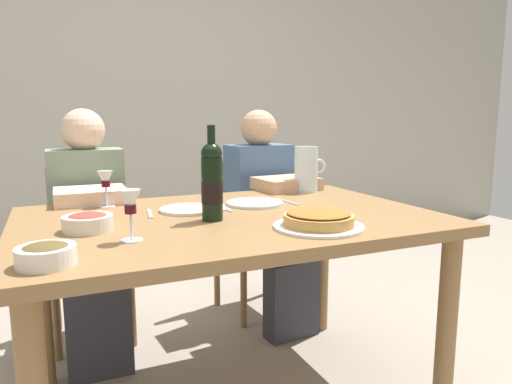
# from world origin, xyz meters

# --- Properties ---
(back_wall) EXTENTS (8.00, 0.10, 2.80)m
(back_wall) POSITION_xyz_m (0.00, 2.15, 1.40)
(back_wall) COLOR #B2ADA3
(back_wall) RESTS_ON ground
(dining_table) EXTENTS (1.50, 1.00, 0.76)m
(dining_table) POSITION_xyz_m (0.00, 0.00, 0.67)
(dining_table) COLOR olive
(dining_table) RESTS_ON ground
(wine_bottle) EXTENTS (0.08, 0.08, 0.33)m
(wine_bottle) POSITION_xyz_m (-0.09, -0.05, 0.90)
(wine_bottle) COLOR black
(wine_bottle) RESTS_ON dining_table
(water_pitcher) EXTENTS (0.17, 0.11, 0.22)m
(water_pitcher) POSITION_xyz_m (0.53, 0.37, 0.86)
(water_pitcher) COLOR silver
(water_pitcher) RESTS_ON dining_table
(baked_tart) EXTENTS (0.30, 0.30, 0.06)m
(baked_tart) POSITION_xyz_m (0.19, -0.30, 0.79)
(baked_tart) COLOR white
(baked_tart) RESTS_ON dining_table
(salad_bowl) EXTENTS (0.16, 0.16, 0.06)m
(salad_bowl) POSITION_xyz_m (-0.50, -0.04, 0.79)
(salad_bowl) COLOR silver
(salad_bowl) RESTS_ON dining_table
(olive_bowl) EXTENTS (0.14, 0.14, 0.06)m
(olive_bowl) POSITION_xyz_m (-0.62, -0.37, 0.79)
(olive_bowl) COLOR white
(olive_bowl) RESTS_ON dining_table
(wine_glass_left_diner) EXTENTS (0.06, 0.06, 0.15)m
(wine_glass_left_diner) POSITION_xyz_m (-0.39, -0.22, 0.87)
(wine_glass_left_diner) COLOR silver
(wine_glass_left_diner) RESTS_ON dining_table
(wine_glass_right_diner) EXTENTS (0.06, 0.06, 0.15)m
(wine_glass_right_diner) POSITION_xyz_m (-0.40, 0.35, 0.86)
(wine_glass_right_diner) COLOR silver
(wine_glass_right_diner) RESTS_ON dining_table
(dinner_plate_left_setting) EXTENTS (0.24, 0.24, 0.01)m
(dinner_plate_left_setting) POSITION_xyz_m (0.17, 0.16, 0.77)
(dinner_plate_left_setting) COLOR silver
(dinner_plate_left_setting) RESTS_ON dining_table
(dinner_plate_right_setting) EXTENTS (0.22, 0.22, 0.01)m
(dinner_plate_right_setting) POSITION_xyz_m (-0.12, 0.14, 0.77)
(dinner_plate_right_setting) COLOR silver
(dinner_plate_right_setting) RESTS_ON dining_table
(fork_left_setting) EXTENTS (0.03, 0.16, 0.00)m
(fork_left_setting) POSITION_xyz_m (0.02, 0.16, 0.76)
(fork_left_setting) COLOR silver
(fork_left_setting) RESTS_ON dining_table
(knife_left_setting) EXTENTS (0.02, 0.18, 0.00)m
(knife_left_setting) POSITION_xyz_m (0.32, 0.16, 0.76)
(knife_left_setting) COLOR silver
(knife_left_setting) RESTS_ON dining_table
(knife_right_setting) EXTENTS (0.03, 0.18, 0.00)m
(knife_right_setting) POSITION_xyz_m (0.03, 0.14, 0.76)
(knife_right_setting) COLOR silver
(knife_right_setting) RESTS_ON dining_table
(spoon_right_setting) EXTENTS (0.04, 0.16, 0.00)m
(spoon_right_setting) POSITION_xyz_m (-0.27, 0.14, 0.76)
(spoon_right_setting) COLOR silver
(spoon_right_setting) RESTS_ON dining_table
(chair_left) EXTENTS (0.40, 0.40, 0.87)m
(chair_left) POSITION_xyz_m (-0.45, 0.88, 0.50)
(chair_left) COLOR olive
(chair_left) RESTS_ON ground
(diner_left) EXTENTS (0.34, 0.50, 1.16)m
(diner_left) POSITION_xyz_m (-0.45, 0.65, 0.62)
(diner_left) COLOR gray
(diner_left) RESTS_ON ground
(chair_right) EXTENTS (0.44, 0.44, 0.87)m
(chair_right) POSITION_xyz_m (0.44, 0.87, 0.50)
(chair_right) COLOR olive
(chair_right) RESTS_ON ground
(diner_right) EXTENTS (0.37, 0.53, 1.16)m
(diner_right) POSITION_xyz_m (0.46, 0.63, 0.62)
(diner_right) COLOR #4C6B93
(diner_right) RESTS_ON ground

